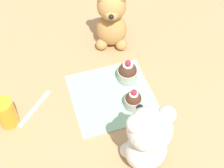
% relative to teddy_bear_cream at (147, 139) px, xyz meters
% --- Properties ---
extents(ground_plane, '(4.00, 4.00, 0.00)m').
position_rel_teddy_bear_cream_xyz_m(ground_plane, '(0.01, -0.22, -0.11)').
color(ground_plane, tan).
extents(knitted_placemat, '(0.23, 0.23, 0.01)m').
position_rel_teddy_bear_cream_xyz_m(knitted_placemat, '(0.01, -0.22, -0.10)').
color(knitted_placemat, '#8EBC99').
rests_on(knitted_placemat, ground_plane).
extents(teddy_bear_cream, '(0.11, 0.12, 0.21)m').
position_rel_teddy_bear_cream_xyz_m(teddy_bear_cream, '(0.00, 0.00, 0.00)').
color(teddy_bear_cream, silver).
rests_on(teddy_bear_cream, ground_plane).
extents(teddy_bear_tan, '(0.12, 0.12, 0.20)m').
position_rel_teddy_bear_cream_xyz_m(teddy_bear_tan, '(-0.05, -0.43, -0.01)').
color(teddy_bear_tan, '#B78447').
rests_on(teddy_bear_tan, ground_plane).
extents(cupcake_near_cream_bear, '(0.05, 0.05, 0.07)m').
position_rel_teddy_bear_cream_xyz_m(cupcake_near_cream_bear, '(-0.03, -0.16, -0.08)').
color(cupcake_near_cream_bear, '#B2ADA3').
rests_on(cupcake_near_cream_bear, knitted_placemat).
extents(cupcake_near_tan_bear, '(0.06, 0.06, 0.07)m').
position_rel_teddy_bear_cream_xyz_m(cupcake_near_tan_bear, '(-0.05, -0.26, -0.07)').
color(cupcake_near_tan_bear, '#B2ADA3').
rests_on(cupcake_near_tan_bear, knitted_placemat).
extents(juice_glass, '(0.05, 0.05, 0.09)m').
position_rel_teddy_bear_cream_xyz_m(juice_glass, '(0.31, -0.22, -0.06)').
color(juice_glass, orange).
rests_on(juice_glass, ground_plane).
extents(teaspoon, '(0.11, 0.10, 0.01)m').
position_rel_teddy_bear_cream_xyz_m(teaspoon, '(0.24, -0.24, -0.10)').
color(teaspoon, silver).
rests_on(teaspoon, ground_plane).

